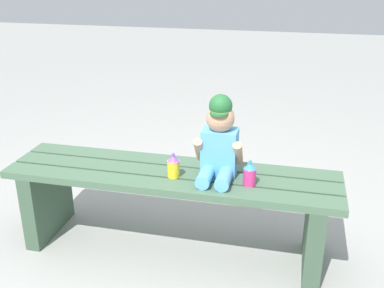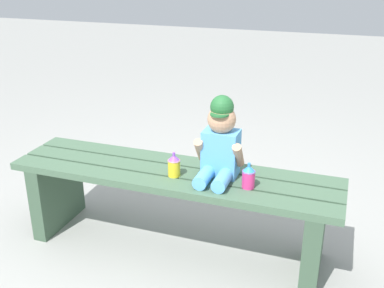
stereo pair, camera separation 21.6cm
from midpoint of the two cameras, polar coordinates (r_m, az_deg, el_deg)
name	(u,v)px [view 1 (the left image)]	position (r m, az deg, el deg)	size (l,w,h in m)	color
ground_plane	(173,247)	(2.53, -4.89, -12.75)	(16.00, 16.00, 0.00)	#999993
park_bench	(172,196)	(2.37, -5.13, -6.57)	(1.67, 0.40, 0.45)	#47664C
child_figure	(219,141)	(2.19, 0.59, 0.27)	(0.23, 0.27, 0.40)	#59A5E5
sippy_cup_left	(173,166)	(2.23, -5.10, -2.77)	(0.06, 0.06, 0.12)	yellow
sippy_cup_right	(250,173)	(2.15, 4.34, -3.73)	(0.06, 0.06, 0.12)	#E5337F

